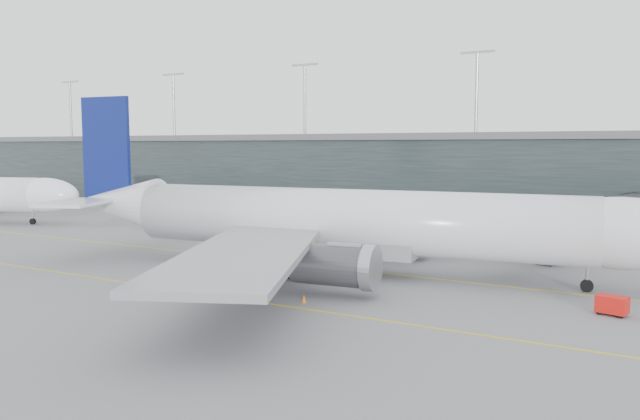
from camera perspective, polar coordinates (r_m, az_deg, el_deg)
The scene contains 15 objects.
ground at distance 72.40m, azimuth -0.29°, elevation -4.44°, with size 320.00×320.00×0.00m, color slate.
taxiline_a at distance 69.01m, azimuth -1.93°, elevation -4.95°, with size 160.00×0.25×0.02m, color gold.
taxiline_b at distance 56.24m, azimuth -10.48°, elevation -7.56°, with size 160.00×0.25×0.02m, color gold.
taxiline_lead_main at distance 88.28m, azimuth 8.98°, elevation -2.63°, with size 0.25×60.00×0.02m, color gold.
taxiline_lead_adj at distance 137.89m, azimuth -23.97°, elevation -0.00°, with size 0.25×60.00×0.02m, color gold.
terminal at distance 125.11m, azimuth 12.94°, elevation 3.30°, with size 240.00×36.00×29.00m.
main_aircraft at distance 63.77m, azimuth 2.24°, elevation -1.07°, with size 66.93×62.45×18.77m.
jet_bridge at distance 85.35m, azimuth 23.01°, elevation -0.11°, with size 14.69×44.19×6.35m.
gse_cart at distance 53.47m, azimuth 25.15°, elevation -7.83°, with size 2.46×1.86×1.50m.
uld_a at distance 82.90m, azimuth 0.70°, elevation -2.41°, with size 2.11×1.69×1.91m.
uld_b at distance 83.94m, azimuth 2.63°, elevation -2.28°, with size 2.50×2.14×2.01m.
uld_c at distance 80.42m, azimuth 3.29°, elevation -2.66°, with size 2.64×2.38×1.98m.
cone_wing_stbd at distance 52.34m, azimuth -1.48°, elevation -8.12°, with size 0.41×0.41×0.66m, color orange.
cone_wing_port at distance 77.54m, azimuth 9.05°, elevation -3.53°, with size 0.48×0.48×0.76m, color #FF420E.
cone_tail at distance 69.23m, azimuth -10.02°, elevation -4.75°, with size 0.39×0.39×0.62m, color #D8630C.
Camera 1 is at (35.12, -61.95, 13.04)m, focal length 35.00 mm.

